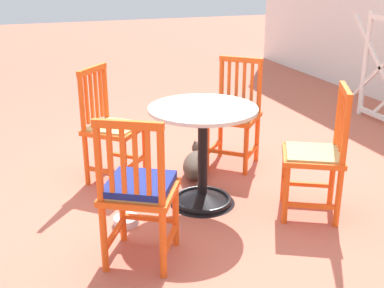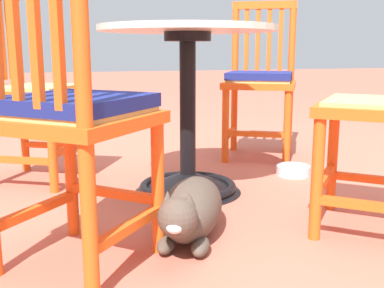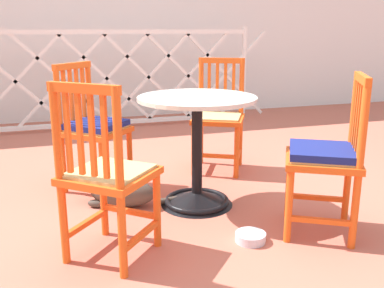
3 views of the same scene
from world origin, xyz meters
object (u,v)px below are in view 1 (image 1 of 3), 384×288
Objects in this scene: orange_chair_by_planter at (234,115)px; pet_water_bowl at (126,221)px; tabby_cat at (196,163)px; orange_chair_tucked_in at (317,156)px; orange_chair_facing_out at (111,128)px; orange_chair_near_fence at (139,191)px; cafe_table at (203,167)px.

orange_chair_by_planter is 1.40m from pet_water_bowl.
orange_chair_by_planter is at bearing 105.01° from tabby_cat.
orange_chair_tucked_in is 1.00× the size of orange_chair_facing_out.
orange_chair_near_fence is 1.63m from orange_chair_by_planter.
orange_chair_tucked_in is at bearing 8.43° from orange_chair_by_planter.
pet_water_bowl is (0.76, -0.07, -0.41)m from orange_chair_facing_out.
orange_chair_tucked_in is (0.41, 0.67, 0.15)m from cafe_table.
orange_chair_by_planter is (-1.18, 1.12, 0.00)m from orange_chair_near_fence.
cafe_table is 0.82m from orange_chair_by_planter.
pet_water_bowl is at bearing -5.46° from orange_chair_facing_out.
orange_chair_tucked_in is 1.26× the size of tabby_cat.
orange_chair_facing_out is at bearing -131.31° from orange_chair_tucked_in.
orange_chair_near_fence is at bearing -47.02° from cafe_table.
orange_chair_tucked_in is 1.11m from tabby_cat.
orange_chair_facing_out is at bearing 174.54° from pet_water_bowl.
orange_chair_near_fence is 1.28m from orange_chair_tucked_in.
cafe_table is 0.56m from tabby_cat.
cafe_table is at bearing 39.14° from orange_chair_facing_out.
pet_water_bowl is at bearing -102.87° from orange_chair_tucked_in.
orange_chair_near_fence is at bearing -3.82° from orange_chair_facing_out.
tabby_cat is at bearing 164.56° from cafe_table.
orange_chair_facing_out is at bearing 176.18° from orange_chair_near_fence.
pet_water_bowl is at bearing 178.98° from orange_chair_near_fence.
orange_chair_tucked_in is at bearing 77.13° from pet_water_bowl.
tabby_cat is (0.10, -0.38, -0.35)m from orange_chair_by_planter.
tabby_cat is (-1.07, 0.74, -0.35)m from orange_chair_near_fence.
orange_chair_by_planter is at bearing 88.40° from orange_chair_facing_out.
orange_chair_tucked_in is 1.00× the size of orange_chair_by_planter.
orange_chair_facing_out is at bearing -140.86° from cafe_table.
tabby_cat is at bearing 145.26° from orange_chair_near_fence.
orange_chair_near_fence is 1.21m from orange_chair_facing_out.
tabby_cat is at bearing -149.98° from orange_chair_tucked_in.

